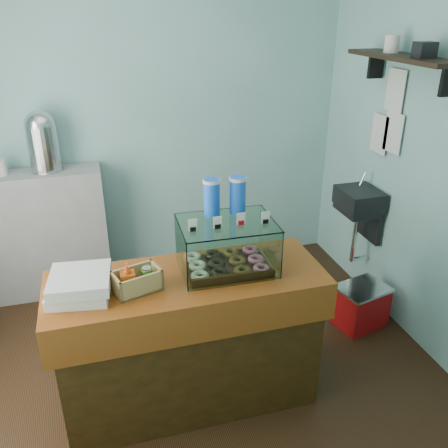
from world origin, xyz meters
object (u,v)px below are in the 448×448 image
object	(u,v)px
display_case	(226,240)
coffee_urn	(42,140)
red_cooler	(361,306)
counter	(190,339)

from	to	relation	value
display_case	coffee_urn	size ratio (longest dim) A/B	1.15
display_case	red_cooler	world-z (taller)	display_case
counter	display_case	distance (m)	0.67
counter	coffee_urn	bearing A→B (deg)	116.90
counter	coffee_urn	xyz separation A→B (m)	(-0.81, 1.59, 0.90)
counter	coffee_urn	distance (m)	2.00
coffee_urn	red_cooler	distance (m)	2.82
coffee_urn	red_cooler	world-z (taller)	coffee_urn
coffee_urn	display_case	bearing A→B (deg)	-55.10
counter	display_case	bearing A→B (deg)	15.99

